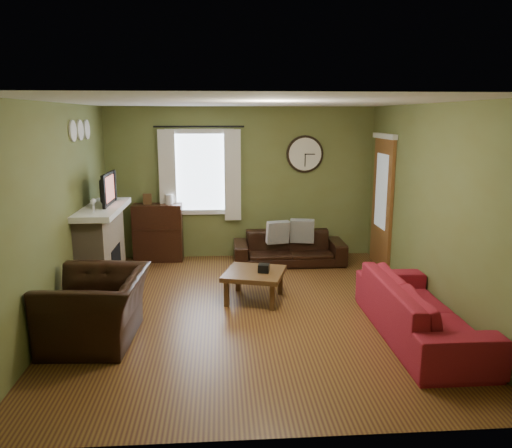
{
  "coord_description": "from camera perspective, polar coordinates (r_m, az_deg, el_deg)",
  "views": [
    {
      "loc": [
        -0.36,
        -5.99,
        2.44
      ],
      "look_at": [
        0.1,
        0.4,
        1.05
      ],
      "focal_mm": 35.0,
      "sensor_mm": 36.0,
      "label": 1
    }
  ],
  "objects": [
    {
      "name": "fireplace",
      "position": [
        7.59,
        -17.25,
        -2.75
      ],
      "size": [
        0.4,
        1.4,
        1.1
      ],
      "primitive_type": "cube",
      "color": "#9D8965",
      "rests_on": "floor"
    },
    {
      "name": "door",
      "position": [
        8.39,
        14.23,
        2.32
      ],
      "size": [
        0.05,
        0.9,
        2.1
      ],
      "primitive_type": "cube",
      "color": "brown",
      "rests_on": "floor"
    },
    {
      "name": "window_pane",
      "position": [
        8.63,
        -6.38,
        5.91
      ],
      "size": [
        1.0,
        0.02,
        1.3
      ],
      "primitive_type": null,
      "color": "silver",
      "rests_on": "wall_back"
    },
    {
      "name": "pillow_left",
      "position": [
        8.42,
        5.3,
        -0.8
      ],
      "size": [
        0.42,
        0.2,
        0.4
      ],
      "primitive_type": "cube",
      "rotation": [
        0.0,
        0.0,
        -0.2
      ],
      "color": "gray",
      "rests_on": "sofa_brown"
    },
    {
      "name": "floor",
      "position": [
        6.48,
        -0.64,
        -9.88
      ],
      "size": [
        4.6,
        5.2,
        0.0
      ],
      "primitive_type": "cube",
      "color": "brown",
      "rests_on": "ground"
    },
    {
      "name": "armchair",
      "position": [
        5.81,
        -17.77,
        -9.16
      ],
      "size": [
        1.09,
        1.23,
        0.76
      ],
      "primitive_type": "imported",
      "rotation": [
        0.0,
        0.0,
        -1.63
      ],
      "color": "black",
      "rests_on": "floor"
    },
    {
      "name": "wall_back",
      "position": [
        8.68,
        -1.71,
        4.68
      ],
      "size": [
        4.6,
        0.0,
        2.6
      ],
      "primitive_type": "cube",
      "color": "#616B37",
      "rests_on": "ground"
    },
    {
      "name": "pillow_right",
      "position": [
        8.29,
        2.51,
        -0.96
      ],
      "size": [
        0.39,
        0.19,
        0.38
      ],
      "primitive_type": "cube",
      "rotation": [
        0.0,
        0.0,
        0.22
      ],
      "color": "gray",
      "rests_on": "sofa_brown"
    },
    {
      "name": "bookshelf",
      "position": [
        8.69,
        -11.13,
        -0.97
      ],
      "size": [
        0.83,
        0.35,
        0.98
      ],
      "primitive_type": null,
      "color": "black",
      "rests_on": "floor"
    },
    {
      "name": "sofa_brown",
      "position": [
        8.41,
        3.8,
        -2.76
      ],
      "size": [
        1.85,
        0.72,
        0.54
      ],
      "primitive_type": "imported",
      "color": "black",
      "rests_on": "floor"
    },
    {
      "name": "tv_screen",
      "position": [
        7.54,
        -16.44,
        3.88
      ],
      "size": [
        0.02,
        0.62,
        0.36
      ],
      "primitive_type": "cube",
      "color": "#994C3F",
      "rests_on": "mantel"
    },
    {
      "name": "coffee_table",
      "position": [
        6.77,
        -0.18,
        -7.06
      ],
      "size": [
        0.94,
        0.94,
        0.41
      ],
      "primitive_type": null,
      "rotation": [
        0.0,
        0.0,
        -0.29
      ],
      "color": "#50341B",
      "rests_on": "floor"
    },
    {
      "name": "medallion_right",
      "position": [
        7.74,
        -18.79,
        10.19
      ],
      "size": [
        0.28,
        0.28,
        0.03
      ],
      "primitive_type": "cylinder",
      "color": "white",
      "rests_on": "wall_left"
    },
    {
      "name": "wine_glass_b",
      "position": [
        7.0,
        -18.03,
        2.03
      ],
      "size": [
        0.06,
        0.06,
        0.18
      ],
      "primitive_type": null,
      "color": "white",
      "rests_on": "mantel"
    },
    {
      "name": "wine_glass_a",
      "position": [
        6.94,
        -18.15,
        1.93
      ],
      "size": [
        0.06,
        0.06,
        0.18
      ],
      "primitive_type": null,
      "color": "white",
      "rests_on": "mantel"
    },
    {
      "name": "medallion_mid",
      "position": [
        7.4,
        -19.47,
        10.08
      ],
      "size": [
        0.28,
        0.28,
        0.03
      ],
      "primitive_type": "cylinder",
      "color": "white",
      "rests_on": "wall_left"
    },
    {
      "name": "tissue_box",
      "position": [
        6.68,
        0.89,
        -5.56
      ],
      "size": [
        0.17,
        0.17,
        0.11
      ],
      "primitive_type": "cube",
      "rotation": [
        0.0,
        0.0,
        -0.23
      ],
      "color": "black",
      "rests_on": "coffee_table"
    },
    {
      "name": "wall_clock",
      "position": [
        8.69,
        5.62,
        7.95
      ],
      "size": [
        0.64,
        0.06,
        0.64
      ],
      "primitive_type": null,
      "color": "white",
      "rests_on": "wall_back"
    },
    {
      "name": "ceiling",
      "position": [
        6.01,
        -0.7,
        13.76
      ],
      "size": [
        4.6,
        5.2,
        0.0
      ],
      "primitive_type": "cube",
      "color": "white",
      "rests_on": "ground"
    },
    {
      "name": "mantel",
      "position": [
        7.46,
        -17.31,
        1.64
      ],
      "size": [
        0.58,
        1.6,
        0.08
      ],
      "primitive_type": "cube",
      "color": "white",
      "rests_on": "fireplace"
    },
    {
      "name": "wall_left",
      "position": [
        6.4,
        -21.69,
        1.1
      ],
      "size": [
        0.0,
        5.2,
        2.6
      ],
      "primitive_type": "cube",
      "color": "#616B37",
      "rests_on": "ground"
    },
    {
      "name": "curtain_rod",
      "position": [
        8.48,
        -6.53,
        11.01
      ],
      "size": [
        0.03,
        0.03,
        1.5
      ],
      "primitive_type": "cylinder",
      "color": "black",
      "rests_on": "wall_back"
    },
    {
      "name": "wall_front",
      "position": [
        3.6,
        1.86,
        -6.24
      ],
      "size": [
        4.6,
        0.0,
        2.6
      ],
      "primitive_type": "cube",
      "color": "#616B37",
      "rests_on": "ground"
    },
    {
      "name": "tv",
      "position": [
        7.56,
        -17.01,
        3.44
      ],
      "size": [
        0.08,
        0.6,
        0.35
      ],
      "primitive_type": "imported",
      "rotation": [
        0.0,
        0.0,
        1.57
      ],
      "color": "black",
      "rests_on": "mantel"
    },
    {
      "name": "book",
      "position": [
        8.92,
        -11.61,
        2.44
      ],
      "size": [
        0.18,
        0.23,
        0.02
      ],
      "primitive_type": "imported",
      "rotation": [
        0.0,
        0.0,
        0.01
      ],
      "color": "#50341B",
      "rests_on": "bookshelf"
    },
    {
      "name": "medallion_left",
      "position": [
        7.06,
        -20.21,
        9.96
      ],
      "size": [
        0.28,
        0.28,
        0.03
      ],
      "primitive_type": "cylinder",
      "color": "white",
      "rests_on": "wall_left"
    },
    {
      "name": "curtain_right",
      "position": [
        8.53,
        -2.69,
        5.56
      ],
      "size": [
        0.28,
        0.04,
        1.55
      ],
      "primitive_type": "cube",
      "color": "silver",
      "rests_on": "wall_back"
    },
    {
      "name": "wall_right",
      "position": [
        6.66,
        19.52,
        1.66
      ],
      "size": [
        0.0,
        5.2,
        2.6
      ],
      "primitive_type": "cube",
      "color": "#616B37",
      "rests_on": "ground"
    },
    {
      "name": "firebox",
      "position": [
        7.62,
        -15.73,
        -4.56
      ],
      "size": [
        0.04,
        0.6,
        0.55
      ],
      "primitive_type": "cube",
      "color": "black",
      "rests_on": "fireplace"
    },
    {
      "name": "curtain_left",
      "position": [
        8.58,
        -10.09,
        5.42
      ],
      "size": [
        0.28,
        0.04,
        1.55
      ],
      "primitive_type": "cube",
      "color": "silver",
      "rests_on": "wall_back"
    },
    {
      "name": "sofa_red",
      "position": [
        5.95,
        18.23,
        -9.26
      ],
      "size": [
        0.86,
        2.21,
        0.64
      ],
      "primitive_type": "imported",
      "rotation": [
        0.0,
        0.0,
        1.57
      ],
      "color": "maroon",
      "rests_on": "floor"
    }
  ]
}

